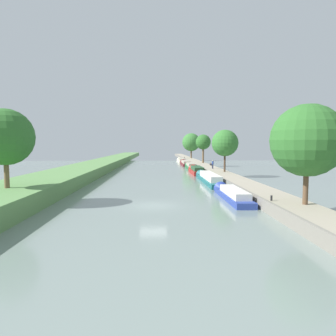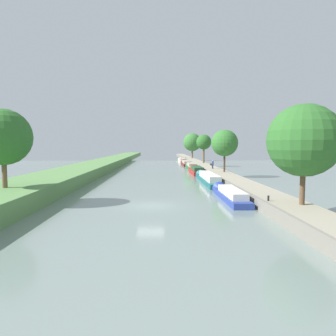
{
  "view_description": "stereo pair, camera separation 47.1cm",
  "coord_description": "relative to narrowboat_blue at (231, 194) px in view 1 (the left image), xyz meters",
  "views": [
    {
      "loc": [
        0.44,
        -27.18,
        5.58
      ],
      "look_at": [
        2.42,
        32.12,
        1.0
      ],
      "focal_mm": 32.01,
      "sensor_mm": 36.0,
      "label": 1
    },
    {
      "loc": [
        0.91,
        -27.2,
        5.58
      ],
      "look_at": [
        2.42,
        32.12,
        1.0
      ],
      "focal_mm": 32.01,
      "sensor_mm": 36.0,
      "label": 2
    }
  ],
  "objects": [
    {
      "name": "narrowboat_maroon",
      "position": [
        -0.07,
        52.35,
        0.02
      ],
      "size": [
        2.13,
        12.83,
        2.02
      ],
      "color": "maroon",
      "rests_on": "ground_plane"
    },
    {
      "name": "left_grassy_bank",
      "position": [
        -21.38,
        -3.39,
        0.36
      ],
      "size": [
        7.62,
        260.0,
        1.7
      ],
      "color": "#5B894C",
      "rests_on": "ground_plane"
    },
    {
      "name": "narrowboat_cream",
      "position": [
        -0.12,
        67.17,
        0.03
      ],
      "size": [
        2.01,
        14.32,
        1.91
      ],
      "color": "beige",
      "rests_on": "ground_plane"
    },
    {
      "name": "narrowboat_teal",
      "position": [
        -0.01,
        14.04,
        0.1
      ],
      "size": [
        1.91,
        15.85,
        2.04
      ],
      "color": "#195B60",
      "rests_on": "ground_plane"
    },
    {
      "name": "person_walking",
      "position": [
        3.01,
        27.17,
        1.36
      ],
      "size": [
        0.34,
        0.34,
        1.66
      ],
      "color": "#282D42",
      "rests_on": "right_towpath"
    },
    {
      "name": "tree_rightbank_near",
      "position": [
        3.79,
        -8.0,
        5.43
      ],
      "size": [
        5.56,
        5.56,
        7.74
      ],
      "color": "brown",
      "rests_on": "right_towpath"
    },
    {
      "name": "mooring_bollard_near",
      "position": [
        1.74,
        -6.43,
        0.71
      ],
      "size": [
        0.16,
        0.16,
        0.45
      ],
      "color": "black",
      "rests_on": "right_towpath"
    },
    {
      "name": "park_bench",
      "position": [
        4.35,
        36.35,
        0.83
      ],
      "size": [
        0.44,
        1.5,
        0.47
      ],
      "color": "#333338",
      "rests_on": "right_towpath"
    },
    {
      "name": "tree_leftbank_downstream",
      "position": [
        -21.29,
        -3.25,
        5.79
      ],
      "size": [
        5.08,
        5.08,
        7.13
      ],
      "color": "brown",
      "rests_on": "left_grassy_bank"
    },
    {
      "name": "narrowboat_red",
      "position": [
        -0.12,
        27.86,
        0.1
      ],
      "size": [
        2.15,
        11.01,
        2.09
      ],
      "color": "maroon",
      "rests_on": "ground_plane"
    },
    {
      "name": "stone_quay",
      "position": [
        1.32,
        -3.39,
        0.03
      ],
      "size": [
        0.25,
        260.0,
        1.02
      ],
      "color": "gray",
      "rests_on": "ground_plane"
    },
    {
      "name": "ground_plane",
      "position": [
        -8.06,
        -3.39,
        -0.48
      ],
      "size": [
        160.0,
        160.0,
        0.0
      ],
      "primitive_type": "plane",
      "color": "slate"
    },
    {
      "name": "tree_rightbank_far",
      "position": [
        4.07,
        74.69,
        6.05
      ],
      "size": [
        6.31,
        6.31,
        8.73
      ],
      "color": "brown",
      "rests_on": "right_towpath"
    },
    {
      "name": "narrowboat_blue",
      "position": [
        0.0,
        0.0,
        0.0
      ],
      "size": [
        1.81,
        10.86,
        1.78
      ],
      "color": "#283D93",
      "rests_on": "ground_plane"
    },
    {
      "name": "tree_rightbank_midnear",
      "position": [
        3.78,
        20.16,
        5.42
      ],
      "size": [
        4.52,
        4.52,
        7.2
      ],
      "color": "#4C3828",
      "rests_on": "right_towpath"
    },
    {
      "name": "tree_rightbank_midfar",
      "position": [
        3.93,
        45.79,
        5.79
      ],
      "size": [
        3.85,
        3.85,
        7.29
      ],
      "color": "brown",
      "rests_on": "right_towpath"
    },
    {
      "name": "right_towpath",
      "position": [
        3.12,
        -3.39,
        0.0
      ],
      "size": [
        3.35,
        260.0,
        0.97
      ],
      "color": "#9E937F",
      "rests_on": "ground_plane"
    },
    {
      "name": "narrowboat_green",
      "position": [
        0.03,
        39.82,
        0.07
      ],
      "size": [
        1.86,
        10.32,
        1.92
      ],
      "color": "#1E6033",
      "rests_on": "ground_plane"
    },
    {
      "name": "mooring_bollard_far",
      "position": [
        1.74,
        73.81,
        0.71
      ],
      "size": [
        0.16,
        0.16,
        0.45
      ],
      "color": "black",
      "rests_on": "right_towpath"
    }
  ]
}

